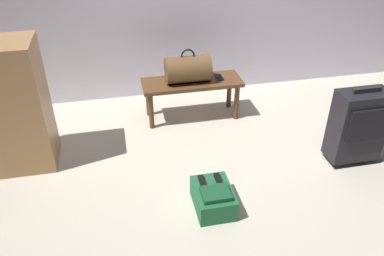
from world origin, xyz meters
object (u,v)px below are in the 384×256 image
bench (192,87)px  duffel_bag_brown (188,69)px  suitcase_upright_charcoal (358,125)px  cell_phone (219,77)px  backpack_green (213,197)px  side_cabinet (11,107)px

bench → duffel_bag_brown: (-0.04, 0.00, 0.20)m
suitcase_upright_charcoal → cell_phone: bearing=131.4°
cell_phone → backpack_green: (-0.41, -1.37, -0.33)m
bench → suitcase_upright_charcoal: (1.21, -1.03, 0.01)m
bench → backpack_green: 1.38m
backpack_green → side_cabinet: 1.79m
duffel_bag_brown → cell_phone: size_ratio=3.06×
suitcase_upright_charcoal → duffel_bag_brown: bearing=140.4°
bench → suitcase_upright_charcoal: size_ratio=1.40×
bench → suitcase_upright_charcoal: bearing=-40.5°
duffel_bag_brown → backpack_green: duffel_bag_brown is taller
suitcase_upright_charcoal → side_cabinet: (-2.81, 0.57, 0.18)m
bench → backpack_green: (-0.12, -1.35, -0.26)m
duffel_bag_brown → cell_phone: bearing=2.2°
backpack_green → cell_phone: bearing=73.3°
duffel_bag_brown → suitcase_upright_charcoal: bearing=-39.6°
cell_phone → bench: bearing=-177.4°
duffel_bag_brown → side_cabinet: (-1.56, -0.46, 0.00)m
cell_phone → suitcase_upright_charcoal: bearing=-48.6°
cell_phone → backpack_green: cell_phone is taller
bench → duffel_bag_brown: 0.20m
side_cabinet → duffel_bag_brown: bearing=16.4°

